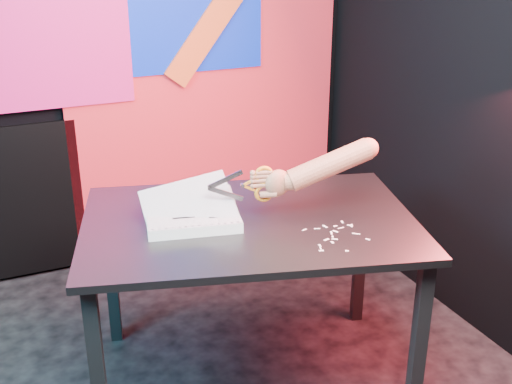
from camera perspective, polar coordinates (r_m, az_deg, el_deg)
name	(u,v)px	position (r m, az deg, el deg)	size (l,w,h in m)	color
room	(169,85)	(2.05, -7.78, 9.38)	(3.01, 3.01, 2.71)	black
backdrop	(103,101)	(3.54, -13.43, 7.84)	(2.88, 0.05, 2.08)	red
work_table	(249,238)	(2.55, -0.60, -4.11)	(1.48, 1.18, 0.75)	black
printout_stack	(192,218)	(2.48, -5.68, -2.28)	(0.40, 0.33, 0.19)	white
scissors	(259,184)	(2.46, 0.30, 0.68)	(0.25, 0.07, 0.15)	silver
hand_forearm	(321,168)	(2.49, 5.79, 2.18)	(0.48, 0.17, 0.22)	#B66D4F
paper_clippings	(335,234)	(2.41, 7.00, -3.75)	(0.23, 0.23, 0.00)	silver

